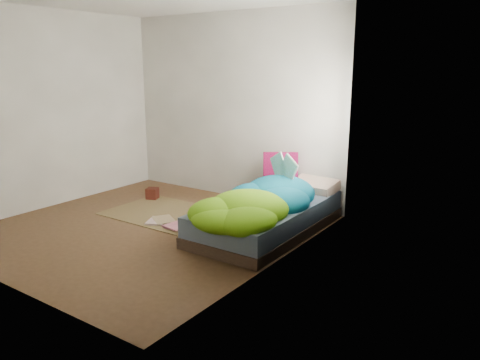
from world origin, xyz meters
name	(u,v)px	position (x,y,z in m)	size (l,w,h in m)	color
ground	(147,228)	(0.00, 0.00, 0.00)	(3.50, 3.50, 0.00)	#49301C
room_walls	(141,89)	(0.01, 0.01, 1.63)	(3.54, 3.54, 2.62)	#B6B5AD
bed	(267,217)	(1.22, 0.72, 0.17)	(1.00, 2.00, 0.34)	#32231B
duvet	(257,193)	(1.22, 0.50, 0.51)	(0.96, 1.84, 0.34)	#074D75
rug	(170,214)	(-0.15, 0.55, 0.01)	(1.60, 1.10, 0.01)	brown
pillow_floral	(314,186)	(1.42, 1.53, 0.40)	(0.56, 0.35, 0.13)	white
pillow_magenta	(280,170)	(0.96, 1.47, 0.56)	(0.45, 0.14, 0.45)	#440421
open_book	(283,158)	(1.23, 1.06, 0.81)	(0.41, 0.09, 0.25)	#297E34
wooden_box	(152,193)	(-0.83, 0.93, 0.09)	(0.15, 0.15, 0.15)	#3A170D
floor_book_a	(149,220)	(-0.14, 0.17, 0.02)	(0.22, 0.30, 0.02)	silver
floor_book_b	(173,223)	(0.17, 0.26, 0.03)	(0.26, 0.35, 0.03)	#D87C87
floor_book_c	(154,221)	(-0.06, 0.18, 0.02)	(0.23, 0.32, 0.02)	tan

